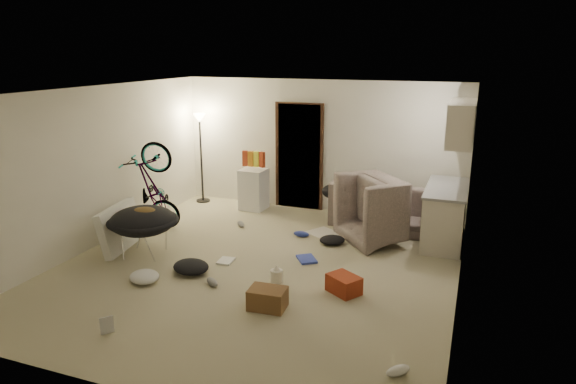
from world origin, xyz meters
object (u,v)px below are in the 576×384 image
at_px(bicycle, 155,206).
at_px(drink_case_a, 268,298).
at_px(kitchen_counter, 445,216).
at_px(juicer, 277,275).
at_px(mini_fridge, 254,189).
at_px(saucer_chair, 143,227).
at_px(sofa, 389,210).
at_px(floor_lamp, 200,139).
at_px(armchair, 391,215).
at_px(drink_case_b, 344,284).
at_px(tv_box, 120,227).

xyz_separation_m(bicycle, drink_case_a, (2.91, -1.92, -0.30)).
xyz_separation_m(kitchen_counter, juicer, (-1.99, -2.37, -0.34)).
distance_m(mini_fridge, drink_case_a, 4.08).
xyz_separation_m(bicycle, saucer_chair, (0.51, -1.02, 0.03)).
bearing_deg(sofa, saucer_chair, 41.02).
relative_size(floor_lamp, armchair, 1.50).
relative_size(mini_fridge, drink_case_b, 1.96).
relative_size(sofa, drink_case_a, 4.51).
distance_m(mini_fridge, juicer, 3.36).
distance_m(bicycle, drink_case_b, 3.88).
relative_size(saucer_chair, juicer, 4.38).
bearing_deg(sofa, drink_case_a, 78.49).
bearing_deg(mini_fridge, drink_case_a, -61.05).
height_order(kitchen_counter, juicer, kitchen_counter).
relative_size(sofa, mini_fridge, 2.51).
height_order(sofa, saucer_chair, saucer_chair).
distance_m(floor_lamp, drink_case_b, 4.97).
height_order(armchair, tv_box, armchair).
xyz_separation_m(saucer_chair, juicer, (2.23, -0.18, -0.35)).
xyz_separation_m(kitchen_counter, mini_fridge, (-3.63, 0.55, -0.04)).
height_order(saucer_chair, juicer, saucer_chair).
xyz_separation_m(floor_lamp, bicycle, (0.10, -1.82, -0.89)).
bearing_deg(kitchen_counter, tv_box, -156.05).
xyz_separation_m(floor_lamp, drink_case_a, (3.01, -3.74, -1.18)).
xyz_separation_m(kitchen_counter, bicycle, (-4.73, -1.17, -0.02)).
relative_size(armchair, juicer, 4.98).
height_order(tv_box, drink_case_b, tv_box).
xyz_separation_m(armchair, mini_fridge, (-2.79, 0.68, 0.01)).
bearing_deg(juicer, sofa, 70.22).
xyz_separation_m(kitchen_counter, drink_case_b, (-1.06, -2.37, -0.32)).
distance_m(saucer_chair, drink_case_b, 3.19).
distance_m(floor_lamp, juicer, 4.32).
relative_size(bicycle, drink_case_a, 3.62).
bearing_deg(bicycle, mini_fridge, -40.70).
bearing_deg(drink_case_b, juicer, -146.62).
height_order(kitchen_counter, saucer_chair, kitchen_counter).
height_order(mini_fridge, saucer_chair, mini_fridge).
xyz_separation_m(sofa, tv_box, (-3.75, -2.55, 0.06)).
distance_m(kitchen_counter, sofa, 1.09).
height_order(kitchen_counter, tv_box, kitchen_counter).
distance_m(saucer_chair, drink_case_a, 2.58).
bearing_deg(kitchen_counter, drink_case_a, -120.50).
height_order(sofa, mini_fridge, mini_fridge).
bearing_deg(floor_lamp, armchair, -11.00).
bearing_deg(juicer, drink_case_a, -76.73).
bearing_deg(tv_box, juicer, -15.45).
bearing_deg(armchair, kitchen_counter, -121.88).
height_order(bicycle, tv_box, bicycle).
bearing_deg(sofa, bicycle, 25.20).
relative_size(tv_box, drink_case_b, 2.61).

